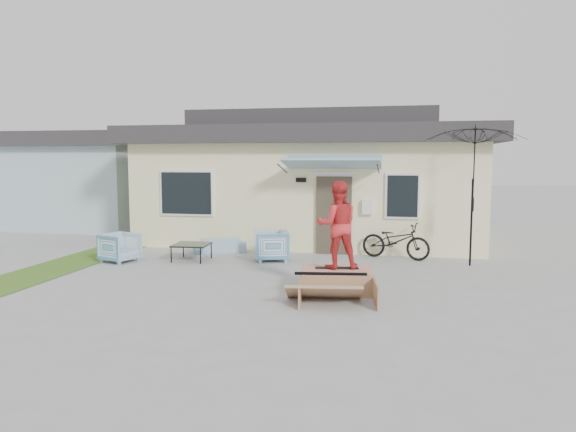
% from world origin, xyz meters
% --- Properties ---
extents(ground, '(90.00, 90.00, 0.00)m').
position_xyz_m(ground, '(0.00, 0.00, 0.00)').
color(ground, '#959595').
rests_on(ground, ground).
extents(grass_strip, '(1.40, 8.00, 0.01)m').
position_xyz_m(grass_strip, '(-5.20, 2.00, 0.00)').
color(grass_strip, '#3A651E').
rests_on(grass_strip, ground).
extents(house, '(10.80, 8.49, 4.10)m').
position_xyz_m(house, '(0.00, 7.99, 1.94)').
color(house, beige).
rests_on(house, ground).
extents(neighbor_house, '(8.60, 7.60, 3.50)m').
position_xyz_m(neighbor_house, '(-10.50, 10.00, 1.78)').
color(neighbor_house, '#9DB2BE').
rests_on(neighbor_house, ground).
extents(loveseat, '(1.47, 0.96, 0.56)m').
position_xyz_m(loveseat, '(-2.11, 4.09, 0.28)').
color(loveseat, teal).
rests_on(loveseat, ground).
extents(armchair_left, '(0.95, 0.98, 0.81)m').
position_xyz_m(armchair_left, '(-4.08, 2.25, 0.40)').
color(armchair_left, teal).
rests_on(armchair_left, ground).
extents(armchair_right, '(1.00, 1.03, 0.85)m').
position_xyz_m(armchair_right, '(-0.43, 3.18, 0.43)').
color(armchair_right, teal).
rests_on(armchair_right, ground).
extents(coffee_table, '(0.92, 0.92, 0.43)m').
position_xyz_m(coffee_table, '(-2.41, 2.81, 0.21)').
color(coffee_table, black).
rests_on(coffee_table, ground).
extents(bicycle, '(1.90, 1.12, 1.15)m').
position_xyz_m(bicycle, '(2.65, 4.11, 0.57)').
color(bicycle, black).
rests_on(bicycle, ground).
extents(patio_umbrella, '(2.96, 2.87, 2.20)m').
position_xyz_m(patio_umbrella, '(4.43, 3.56, 1.75)').
color(patio_umbrella, black).
rests_on(patio_umbrella, ground).
extents(skate_ramp, '(1.58, 1.96, 0.45)m').
position_xyz_m(skate_ramp, '(1.58, 0.31, 0.22)').
color(skate_ramp, '#956D4B').
rests_on(skate_ramp, ground).
extents(skateboard, '(0.86, 0.35, 0.05)m').
position_xyz_m(skateboard, '(1.57, 0.36, 0.47)').
color(skateboard, black).
rests_on(skateboard, skate_ramp).
extents(skater, '(0.96, 0.83, 1.69)m').
position_xyz_m(skater, '(1.57, 0.36, 1.34)').
color(skater, red).
rests_on(skater, skateboard).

